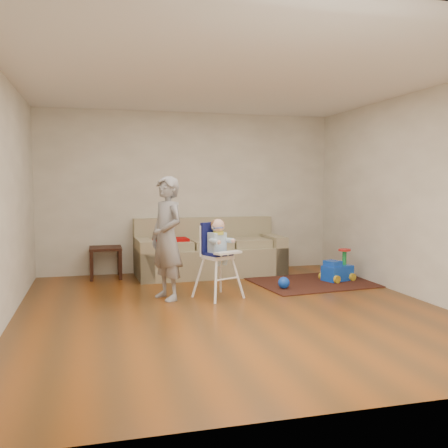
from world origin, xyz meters
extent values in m
plane|color=#553214|center=(0.00, 0.00, 0.00)|extent=(5.50, 5.50, 0.00)
cube|color=beige|center=(0.00, 2.75, 1.35)|extent=(5.00, 0.04, 2.70)
cube|color=beige|center=(-2.50, 0.00, 1.35)|extent=(0.04, 5.50, 2.70)
cube|color=beige|center=(2.50, 0.00, 1.35)|extent=(0.04, 5.50, 2.70)
cube|color=white|center=(0.00, 0.00, 2.70)|extent=(5.00, 5.50, 0.04)
cube|color=#B10808|center=(-0.40, 2.25, 0.61)|extent=(0.55, 0.37, 0.04)
cube|color=#321610|center=(1.64, 1.24, 0.01)|extent=(1.91, 1.52, 0.01)
sphere|color=blue|center=(1.02, 0.92, 0.10)|extent=(0.17, 0.17, 0.17)
cylinder|color=blue|center=(-0.07, 0.57, 0.94)|extent=(0.06, 0.11, 0.01)
imported|color=gray|center=(-0.67, 0.76, 0.80)|extent=(0.59, 0.69, 1.60)
camera|label=1|loc=(-1.58, -5.63, 1.52)|focal=40.00mm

